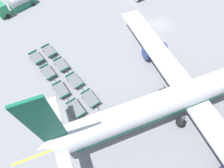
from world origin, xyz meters
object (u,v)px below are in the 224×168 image
baggage_dolly_row_near_col_a (37,58)px  baggage_dolly_row_mid_a_col_b (62,65)px  baggage_dolly_row_mid_a_col_a (49,51)px  fuel_tanker_primary (17,4)px  baggage_dolly_row_mid_a_col_d (90,98)px  baggage_dolly_row_near_col_b (48,72)px  baggage_dolly_row_near_col_c (61,90)px  baggage_dolly_row_near_col_d (76,108)px  airplane (197,91)px  baggage_dolly_row_mid_a_col_c (75,81)px

baggage_dolly_row_near_col_a → baggage_dolly_row_mid_a_col_b: (3.77, 3.45, 0.00)m
baggage_dolly_row_mid_a_col_a → fuel_tanker_primary: bearing=-173.3°
baggage_dolly_row_near_col_a → baggage_dolly_row_mid_a_col_d: same height
baggage_dolly_row_near_col_b → baggage_dolly_row_mid_a_col_d: size_ratio=1.00×
baggage_dolly_row_near_col_c → baggage_dolly_row_near_col_d: (4.24, 0.89, 0.00)m
baggage_dolly_row_mid_a_col_a → baggage_dolly_row_mid_a_col_b: (4.29, 0.93, 0.00)m
baggage_dolly_row_mid_a_col_d → fuel_tanker_primary: bearing=-171.3°
baggage_dolly_row_near_col_b → baggage_dolly_row_near_col_c: 4.58m
baggage_dolly_row_near_col_a → baggage_dolly_row_mid_a_col_a: same height
baggage_dolly_row_mid_a_col_a → baggage_dolly_row_near_col_b: bearing=-19.4°
baggage_dolly_row_near_col_c → baggage_dolly_row_mid_a_col_d: bearing=43.5°
fuel_tanker_primary → baggage_dolly_row_near_col_a: 17.86m
baggage_dolly_row_near_col_b → fuel_tanker_primary: bearing=-179.1°
baggage_dolly_row_mid_a_col_a → baggage_dolly_row_mid_a_col_d: 13.30m
airplane → fuel_tanker_primary: bearing=-154.5°
airplane → baggage_dolly_row_near_col_b: airplane is taller
airplane → baggage_dolly_row_mid_a_col_b: bearing=-137.2°
airplane → baggage_dolly_row_mid_a_col_a: airplane is taller
baggage_dolly_row_near_col_c → baggage_dolly_row_mid_a_col_b: (-5.03, 1.85, 0.00)m
baggage_dolly_row_near_col_c → baggage_dolly_row_mid_a_col_c: size_ratio=1.00×
baggage_dolly_row_mid_a_col_b → fuel_tanker_primary: bearing=-172.2°
baggage_dolly_row_near_col_a → baggage_dolly_row_mid_a_col_c: size_ratio=1.00×
airplane → baggage_dolly_row_near_col_a: size_ratio=11.70×
baggage_dolly_row_mid_a_col_d → baggage_dolly_row_near_col_a: bearing=-157.7°
airplane → baggage_dolly_row_mid_a_col_a: bearing=-142.1°
baggage_dolly_row_mid_a_col_a → baggage_dolly_row_mid_a_col_c: size_ratio=1.00×
baggage_dolly_row_mid_a_col_a → baggage_dolly_row_mid_a_col_c: 8.84m
baggage_dolly_row_near_col_d → baggage_dolly_row_mid_a_col_b: 9.32m
baggage_dolly_row_near_col_d → baggage_dolly_row_mid_a_col_d: (-0.52, 2.64, 0.00)m
baggage_dolly_row_mid_a_col_b → baggage_dolly_row_mid_a_col_a: bearing=-167.8°
airplane → baggage_dolly_row_near_col_c: bearing=-123.7°
airplane → fuel_tanker_primary: size_ratio=4.88×
baggage_dolly_row_near_col_b → baggage_dolly_row_mid_a_col_a: (-4.80, 1.69, 0.00)m
baggage_dolly_row_mid_a_col_a → baggage_dolly_row_near_col_d: bearing=-0.2°
baggage_dolly_row_mid_a_col_a → baggage_dolly_row_mid_a_col_b: size_ratio=1.00×
airplane → baggage_dolly_row_near_col_c: (-11.37, -17.05, -2.81)m
fuel_tanker_primary → baggage_dolly_row_mid_a_col_d: fuel_tanker_primary is taller
baggage_dolly_row_mid_a_col_a → baggage_dolly_row_near_col_c: bearing=-5.7°
airplane → baggage_dolly_row_near_col_d: (-7.13, -16.17, -2.81)m
baggage_dolly_row_mid_a_col_b → baggage_dolly_row_mid_a_col_d: same height
fuel_tanker_primary → baggage_dolly_row_mid_a_col_b: (21.61, 2.96, -0.76)m
baggage_dolly_row_near_col_a → baggage_dolly_row_mid_a_col_b: 5.12m
baggage_dolly_row_near_col_d → baggage_dolly_row_mid_a_col_a: bearing=179.8°
airplane → baggage_dolly_row_near_col_a: airplane is taller
airplane → baggage_dolly_row_near_col_d: 17.89m
baggage_dolly_row_near_col_d → fuel_tanker_primary: bearing=-176.3°
airplane → baggage_dolly_row_near_col_b: 24.04m
baggage_dolly_row_near_col_a → baggage_dolly_row_mid_a_col_a: size_ratio=1.00×
baggage_dolly_row_near_col_c → baggage_dolly_row_mid_a_col_b: bearing=159.8°
baggage_dolly_row_near_col_a → baggage_dolly_row_near_col_c: bearing=10.3°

